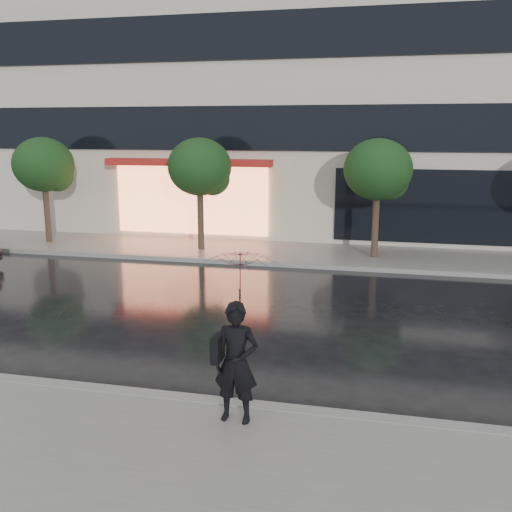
# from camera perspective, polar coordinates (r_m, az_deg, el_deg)

# --- Properties ---
(ground) EXTENTS (120.00, 120.00, 0.00)m
(ground) POSITION_cam_1_polar(r_m,az_deg,el_deg) (10.33, -6.90, -11.87)
(ground) COLOR black
(ground) RESTS_ON ground
(sidewalk_near) EXTENTS (60.00, 4.50, 0.12)m
(sidewalk_near) POSITION_cam_1_polar(r_m,az_deg,el_deg) (7.70, -15.57, -20.96)
(sidewalk_near) COLOR slate
(sidewalk_near) RESTS_ON ground
(sidewalk_far) EXTENTS (60.00, 3.50, 0.12)m
(sidewalk_far) POSITION_cam_1_polar(r_m,az_deg,el_deg) (19.81, 3.02, 0.31)
(sidewalk_far) COLOR slate
(sidewalk_far) RESTS_ON ground
(curb_near) EXTENTS (60.00, 0.25, 0.14)m
(curb_near) POSITION_cam_1_polar(r_m,az_deg,el_deg) (9.45, -8.99, -13.87)
(curb_near) COLOR gray
(curb_near) RESTS_ON ground
(curb_far) EXTENTS (60.00, 0.25, 0.14)m
(curb_far) POSITION_cam_1_polar(r_m,az_deg,el_deg) (18.12, 2.08, -0.80)
(curb_far) COLOR gray
(curb_far) RESTS_ON ground
(office_building) EXTENTS (30.00, 12.76, 18.00)m
(office_building) POSITION_cam_1_polar(r_m,az_deg,el_deg) (27.42, 6.21, 22.45)
(office_building) COLOR beige
(office_building) RESTS_ON ground
(tree_far_west) EXTENTS (2.20, 2.20, 3.99)m
(tree_far_west) POSITION_cam_1_polar(r_m,az_deg,el_deg) (22.49, -20.32, 8.39)
(tree_far_west) COLOR #33261C
(tree_far_west) RESTS_ON ground
(tree_mid_west) EXTENTS (2.20, 2.20, 3.99)m
(tree_mid_west) POSITION_cam_1_polar(r_m,az_deg,el_deg) (19.90, -5.47, 8.65)
(tree_mid_west) COLOR #33261C
(tree_mid_west) RESTS_ON ground
(tree_mid_east) EXTENTS (2.20, 2.20, 3.99)m
(tree_mid_east) POSITION_cam_1_polar(r_m,az_deg,el_deg) (18.91, 12.27, 8.23)
(tree_mid_east) COLOR #33261C
(tree_mid_east) RESTS_ON ground
(pedestrian_with_umbrella) EXTENTS (1.04, 1.06, 2.53)m
(pedestrian_with_umbrella) POSITION_cam_1_polar(r_m,az_deg,el_deg) (7.97, -1.78, -5.51)
(pedestrian_with_umbrella) COLOR black
(pedestrian_with_umbrella) RESTS_ON sidewalk_near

